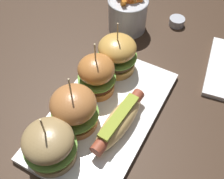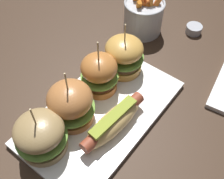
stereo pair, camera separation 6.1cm
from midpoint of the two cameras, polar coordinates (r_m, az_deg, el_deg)
The scene contains 9 objects.
ground_plane at distance 0.63m, azimuth 0.68°, elevation -5.28°, with size 3.00×3.00×0.00m, color #382619.
platter_main at distance 0.63m, azimuth 0.69°, elevation -4.94°, with size 0.37×0.21×0.01m, color white.
hot_dog at distance 0.58m, azimuth 3.27°, elevation -6.80°, with size 0.17×0.06×0.05m.
slider_far_left at distance 0.55m, azimuth -11.33°, elevation -9.29°, with size 0.10×0.10×0.13m.
slider_center_left at distance 0.57m, azimuth -5.48°, elevation -3.07°, with size 0.10×0.10×0.14m.
slider_center_right at distance 0.62m, azimuth 0.17°, elevation 3.19°, with size 0.09×0.09×0.14m.
slider_far_right at distance 0.67m, azimuth 5.07°, elevation 6.88°, with size 0.10×0.10×0.14m.
fries_bucket at distance 0.81m, azimuth 8.64°, elevation 14.64°, with size 0.11×0.11×0.14m.
sauce_ramekin at distance 0.86m, azimuth 18.38°, elevation 11.55°, with size 0.05×0.05×0.02m.
Camera 2 is at (-0.26, -0.23, 0.53)m, focal length 44.79 mm.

